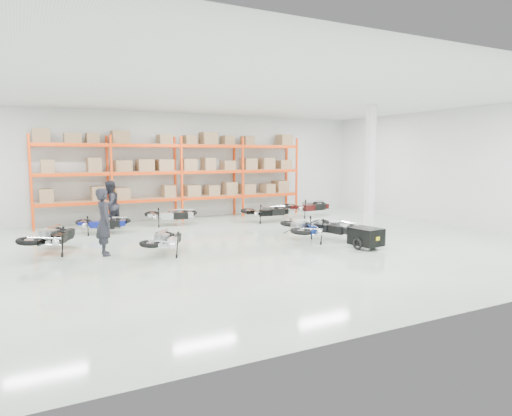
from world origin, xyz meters
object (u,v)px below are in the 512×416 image
moto_blue_centre (302,224)px  moto_back_a (103,220)px  moto_back_b (171,212)px  moto_touring_right (333,223)px  moto_back_d (308,204)px  trailer (366,237)px  moto_back_c (267,208)px  person_back (110,205)px  moto_silver_left (165,236)px  person_left (104,222)px  moto_black_far_left (51,232)px

moto_blue_centre → moto_back_a: size_ratio=1.16×
moto_blue_centre → moto_back_a: bearing=-20.9°
moto_back_b → moto_touring_right: bearing=-130.1°
moto_back_d → trailer: bearing=159.3°
moto_back_b → moto_back_c: bearing=-87.9°
moto_back_c → person_back: person_back is taller
moto_blue_centre → moto_touring_right: size_ratio=1.04×
moto_blue_centre → person_back: person_back is taller
moto_silver_left → moto_back_b: (1.69, 4.97, 0.03)m
moto_back_b → person_left: (-3.18, -4.30, 0.39)m
moto_black_far_left → trailer: 8.95m
moto_back_b → moto_blue_centre: bearing=-138.0°
moto_silver_left → person_back: 5.29m
moto_blue_centre → moto_back_a: moto_blue_centre is taller
moto_blue_centre → moto_back_c: bearing=-85.4°
moto_touring_right → trailer: 1.61m
moto_back_a → person_back: size_ratio=0.89×
moto_black_far_left → moto_back_d: size_ratio=1.01×
moto_touring_right → person_left: size_ratio=0.96×
moto_back_c → person_left: bearing=121.2°
moto_back_b → moto_back_c: (3.77, -0.87, 0.02)m
trailer → person_left: 7.42m
person_left → moto_blue_centre: bearing=-98.8°
person_left → person_back: (0.93, 4.58, -0.03)m
moto_back_b → moto_black_far_left: bearing=141.9°
person_left → person_back: 4.67m
moto_black_far_left → person_back: person_back is taller
person_left → moto_touring_right: bearing=-98.7°
moto_back_b → person_back: bearing=98.0°
moto_back_a → person_back: 1.16m
trailer → moto_blue_centre: bearing=114.7°
moto_blue_centre → moto_touring_right: 1.10m
moto_back_b → moto_back_d: moto_back_d is taller
moto_silver_left → moto_black_far_left: 3.21m
person_left → moto_silver_left: bearing=-114.3°
moto_silver_left → moto_back_b: size_ratio=0.95×
person_left → moto_back_b: bearing=-36.5°
moto_back_d → person_left: 10.15m
moto_silver_left → trailer: bearing=-168.5°
moto_black_far_left → moto_back_d: bearing=-137.1°
person_left → moto_back_c: bearing=-63.7°
moto_blue_centre → person_left: bearing=10.5°
moto_silver_left → moto_touring_right: size_ratio=0.94×
moto_black_far_left → person_back: bearing=-94.3°
moto_back_d → moto_back_b: bearing=86.3°
moto_touring_right → moto_back_d: (2.43, 5.01, 0.04)m
moto_touring_right → moto_back_a: bearing=132.7°
moto_black_far_left → trailer: (8.19, -3.62, -0.23)m
moto_back_d → person_left: size_ratio=1.04×
moto_back_a → moto_back_c: size_ratio=0.89×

